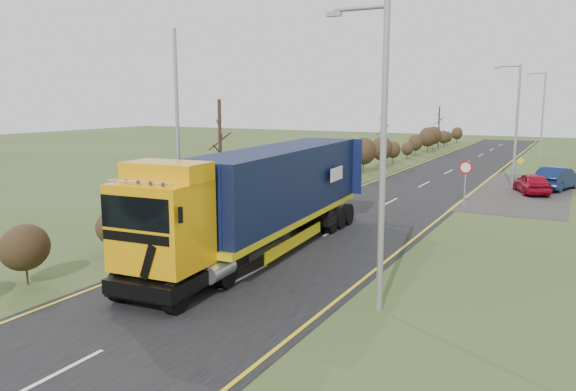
# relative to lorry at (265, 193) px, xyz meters

# --- Properties ---
(ground) EXTENTS (160.00, 160.00, 0.00)m
(ground) POSITION_rel_lorry_xyz_m (1.01, 0.88, -2.39)
(ground) COLOR #3A491F
(ground) RESTS_ON ground
(road) EXTENTS (8.00, 120.00, 0.02)m
(road) POSITION_rel_lorry_xyz_m (1.01, 10.88, -2.38)
(road) COLOR black
(road) RESTS_ON ground
(layby) EXTENTS (6.00, 18.00, 0.02)m
(layby) POSITION_rel_lorry_xyz_m (7.51, 20.88, -2.37)
(layby) COLOR #302E2B
(layby) RESTS_ON ground
(lane_markings) EXTENTS (7.52, 116.00, 0.01)m
(lane_markings) POSITION_rel_lorry_xyz_m (1.01, 10.58, -2.36)
(lane_markings) COLOR yellow
(lane_markings) RESTS_ON road
(hedgerow) EXTENTS (2.24, 102.04, 6.05)m
(hedgerow) POSITION_rel_lorry_xyz_m (-4.99, 8.78, -0.77)
(hedgerow) COLOR #312315
(hedgerow) RESTS_ON ground
(lorry) EXTENTS (3.42, 15.24, 4.20)m
(lorry) POSITION_rel_lorry_xyz_m (0.00, 0.00, 0.00)
(lorry) COLOR black
(lorry) RESTS_ON ground
(car_red_hatchback) EXTENTS (2.87, 4.31, 1.36)m
(car_red_hatchback) POSITION_rel_lorry_xyz_m (8.15, 20.27, -1.70)
(car_red_hatchback) COLOR maroon
(car_red_hatchback) RESTS_ON ground
(car_blue_sedan) EXTENTS (2.96, 4.94, 1.54)m
(car_blue_sedan) POSITION_rel_lorry_xyz_m (9.51, 22.83, -1.62)
(car_blue_sedan) COLOR #0B1740
(car_blue_sedan) RESTS_ON ground
(streetlight_near) EXTENTS (1.84, 0.18, 8.63)m
(streetlight_near) POSITION_rel_lorry_xyz_m (5.96, -3.87, 2.35)
(streetlight_near) COLOR #989A9D
(streetlight_near) RESTS_ON ground
(streetlight_mid) EXTENTS (1.79, 0.18, 8.39)m
(streetlight_mid) POSITION_rel_lorry_xyz_m (6.66, 22.50, 2.22)
(streetlight_mid) COLOR #989A9D
(streetlight_mid) RESTS_ON ground
(streetlight_far) EXTENTS (1.89, 0.18, 8.86)m
(streetlight_far) POSITION_rel_lorry_xyz_m (6.70, 46.22, 2.49)
(streetlight_far) COLOR #989A9D
(streetlight_far) RESTS_ON ground
(left_pole) EXTENTS (0.16, 0.16, 8.96)m
(left_pole) POSITION_rel_lorry_xyz_m (-4.38, 0.17, 2.09)
(left_pole) COLOR #989A9D
(left_pole) RESTS_ON ground
(speed_sign) EXTENTS (0.73, 0.10, 2.66)m
(speed_sign) POSITION_rel_lorry_xyz_m (5.21, 13.32, -0.49)
(speed_sign) COLOR #989A9D
(speed_sign) RESTS_ON ground
(warning_board) EXTENTS (0.62, 0.11, 1.62)m
(warning_board) POSITION_rel_lorry_xyz_m (6.64, 28.22, -1.43)
(warning_board) COLOR #989A9D
(warning_board) RESTS_ON ground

